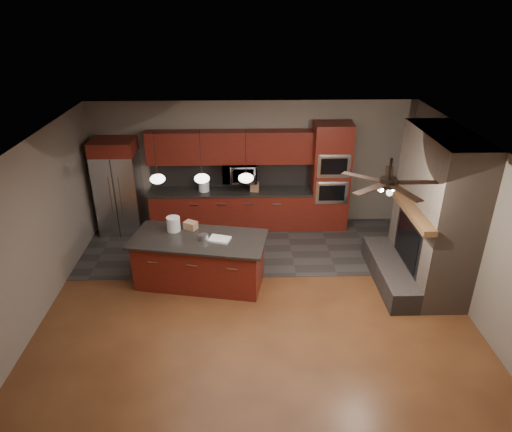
{
  "coord_description": "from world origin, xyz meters",
  "views": [
    {
      "loc": [
        -0.19,
        -6.57,
        4.77
      ],
      "look_at": [
        0.02,
        0.6,
        1.29
      ],
      "focal_mm": 32.0,
      "sensor_mm": 36.0,
      "label": 1
    }
  ],
  "objects_px": {
    "oven_tower": "(330,177)",
    "paint_can": "(204,237)",
    "cardboard_box": "(191,225)",
    "white_bucket": "(173,224)",
    "refrigerator": "(119,187)",
    "paint_tray": "(220,239)",
    "microwave": "(240,172)",
    "kitchen_island": "(200,260)",
    "counter_box": "(255,187)",
    "counter_bucket": "(204,185)"
  },
  "relations": [
    {
      "from": "paint_can",
      "to": "counter_box",
      "type": "xyz_separation_m",
      "value": [
        0.95,
        2.24,
        0.03
      ]
    },
    {
      "from": "white_bucket",
      "to": "counter_bucket",
      "type": "relative_size",
      "value": 0.98
    },
    {
      "from": "counter_box",
      "to": "paint_tray",
      "type": "bearing_deg",
      "value": -99.85
    },
    {
      "from": "paint_can",
      "to": "paint_tray",
      "type": "distance_m",
      "value": 0.28
    },
    {
      "from": "refrigerator",
      "to": "kitchen_island",
      "type": "height_order",
      "value": "refrigerator"
    },
    {
      "from": "kitchen_island",
      "to": "cardboard_box",
      "type": "relative_size",
      "value": 11.27
    },
    {
      "from": "oven_tower",
      "to": "paint_can",
      "type": "distance_m",
      "value": 3.47
    },
    {
      "from": "kitchen_island",
      "to": "paint_can",
      "type": "bearing_deg",
      "value": -28.07
    },
    {
      "from": "white_bucket",
      "to": "counter_box",
      "type": "bearing_deg",
      "value": 50.68
    },
    {
      "from": "white_bucket",
      "to": "counter_box",
      "type": "distance_m",
      "value": 2.39
    },
    {
      "from": "refrigerator",
      "to": "counter_bucket",
      "type": "xyz_separation_m",
      "value": [
        1.83,
        0.08,
        -0.01
      ]
    },
    {
      "from": "paint_can",
      "to": "cardboard_box",
      "type": "xyz_separation_m",
      "value": [
        -0.27,
        0.44,
        0.02
      ]
    },
    {
      "from": "cardboard_box",
      "to": "oven_tower",
      "type": "bearing_deg",
      "value": 62.28
    },
    {
      "from": "kitchen_island",
      "to": "counter_bucket",
      "type": "relative_size",
      "value": 9.35
    },
    {
      "from": "counter_bucket",
      "to": "microwave",
      "type": "bearing_deg",
      "value": 3.65
    },
    {
      "from": "oven_tower",
      "to": "paint_tray",
      "type": "height_order",
      "value": "oven_tower"
    },
    {
      "from": "refrigerator",
      "to": "paint_tray",
      "type": "distance_m",
      "value": 3.17
    },
    {
      "from": "white_bucket",
      "to": "counter_box",
      "type": "xyz_separation_m",
      "value": [
        1.52,
        1.85,
        -0.05
      ]
    },
    {
      "from": "microwave",
      "to": "kitchen_island",
      "type": "xyz_separation_m",
      "value": [
        -0.72,
        -2.26,
        -0.84
      ]
    },
    {
      "from": "counter_box",
      "to": "oven_tower",
      "type": "bearing_deg",
      "value": 8.32
    },
    {
      "from": "white_bucket",
      "to": "cardboard_box",
      "type": "xyz_separation_m",
      "value": [
        0.3,
        0.06,
        -0.06
      ]
    },
    {
      "from": "refrigerator",
      "to": "cardboard_box",
      "type": "height_order",
      "value": "refrigerator"
    },
    {
      "from": "kitchen_island",
      "to": "white_bucket",
      "type": "relative_size",
      "value": 9.58
    },
    {
      "from": "microwave",
      "to": "kitchen_island",
      "type": "bearing_deg",
      "value": -107.79
    },
    {
      "from": "paint_tray",
      "to": "counter_bucket",
      "type": "distance_m",
      "value": 2.33
    },
    {
      "from": "microwave",
      "to": "white_bucket",
      "type": "height_order",
      "value": "microwave"
    },
    {
      "from": "paint_can",
      "to": "counter_bucket",
      "type": "distance_m",
      "value": 2.3
    },
    {
      "from": "oven_tower",
      "to": "refrigerator",
      "type": "distance_m",
      "value": 4.59
    },
    {
      "from": "microwave",
      "to": "oven_tower",
      "type": "bearing_deg",
      "value": -1.66
    },
    {
      "from": "refrigerator",
      "to": "paint_tray",
      "type": "bearing_deg",
      "value": -44.21
    },
    {
      "from": "oven_tower",
      "to": "white_bucket",
      "type": "relative_size",
      "value": 9.07
    },
    {
      "from": "counter_bucket",
      "to": "counter_box",
      "type": "relative_size",
      "value": 1.29
    },
    {
      "from": "oven_tower",
      "to": "cardboard_box",
      "type": "relative_size",
      "value": 10.67
    },
    {
      "from": "white_bucket",
      "to": "paint_can",
      "type": "bearing_deg",
      "value": -34.26
    },
    {
      "from": "oven_tower",
      "to": "refrigerator",
      "type": "xyz_separation_m",
      "value": [
        -4.59,
        -0.07,
        -0.15
      ]
    },
    {
      "from": "oven_tower",
      "to": "counter_bucket",
      "type": "xyz_separation_m",
      "value": [
        -2.76,
        0.01,
        -0.16
      ]
    },
    {
      "from": "microwave",
      "to": "counter_bucket",
      "type": "xyz_separation_m",
      "value": [
        -0.78,
        -0.05,
        -0.27
      ]
    },
    {
      "from": "microwave",
      "to": "counter_box",
      "type": "height_order",
      "value": "microwave"
    },
    {
      "from": "kitchen_island",
      "to": "counter_box",
      "type": "xyz_separation_m",
      "value": [
        1.05,
        2.16,
        0.54
      ]
    },
    {
      "from": "counter_bucket",
      "to": "paint_tray",
      "type": "bearing_deg",
      "value": -79.17
    },
    {
      "from": "microwave",
      "to": "white_bucket",
      "type": "xyz_separation_m",
      "value": [
        -1.19,
        -1.95,
        -0.25
      ]
    },
    {
      "from": "kitchen_island",
      "to": "paint_tray",
      "type": "xyz_separation_m",
      "value": [
        0.38,
        -0.08,
        0.47
      ]
    },
    {
      "from": "microwave",
      "to": "cardboard_box",
      "type": "height_order",
      "value": "microwave"
    },
    {
      "from": "paint_can",
      "to": "refrigerator",
      "type": "bearing_deg",
      "value": 132.07
    },
    {
      "from": "cardboard_box",
      "to": "refrigerator",
      "type": "bearing_deg",
      "value": 163.99
    },
    {
      "from": "kitchen_island",
      "to": "paint_can",
      "type": "height_order",
      "value": "paint_can"
    },
    {
      "from": "white_bucket",
      "to": "paint_tray",
      "type": "bearing_deg",
      "value": -24.58
    },
    {
      "from": "white_bucket",
      "to": "cardboard_box",
      "type": "height_order",
      "value": "white_bucket"
    },
    {
      "from": "cardboard_box",
      "to": "paint_can",
      "type": "bearing_deg",
      "value": -29.38
    },
    {
      "from": "counter_box",
      "to": "kitchen_island",
      "type": "bearing_deg",
      "value": -109.08
    }
  ]
}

